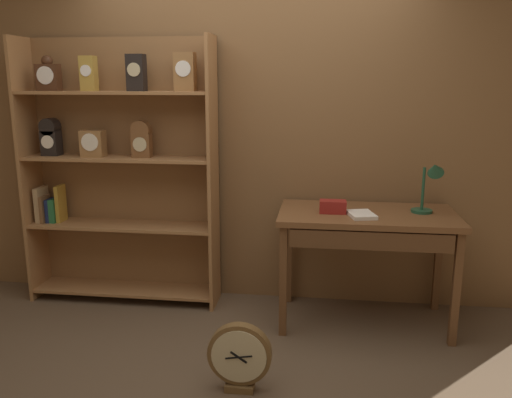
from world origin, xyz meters
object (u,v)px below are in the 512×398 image
Objects in this scene: open_repair_manual at (361,215)px; toolbox_small at (333,207)px; desk_lamp at (431,182)px; round_clock_large at (240,357)px; workbench at (367,227)px; bookshelf at (117,167)px.

toolbox_small is at bearing 144.00° from open_repair_manual.
round_clock_large is at bearing -139.55° from desk_lamp.
desk_lamp reaches higher than toolbox_small.
workbench is 5.57× the size of open_repair_manual.
desk_lamp is at bearing 40.45° from round_clock_large.
toolbox_small is (-0.24, -0.02, 0.14)m from workbench.
round_clock_large is (-0.51, -0.93, -0.66)m from toolbox_small.
open_repair_manual is at bearing -163.64° from desk_lamp.
toolbox_small reaches higher than workbench.
desk_lamp is 2.11× the size of toolbox_small.
bookshelf reaches higher than workbench.
toolbox_small is 0.46× the size of round_clock_large.
toolbox_small is at bearing -174.91° from desk_lamp.
bookshelf reaches higher than toolbox_small.
open_repair_manual is 1.27m from round_clock_large.
desk_lamp is 0.68m from toolbox_small.
desk_lamp is at bearing 2.50° from open_repair_manual.
round_clock_large is (-0.70, -0.85, -0.63)m from open_repair_manual.
toolbox_small is at bearing -8.55° from bookshelf.
workbench is at bearing 51.65° from round_clock_large.
open_repair_manual is (1.84, -0.33, -0.23)m from bookshelf.
bookshelf is at bearing 171.45° from toolbox_small.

